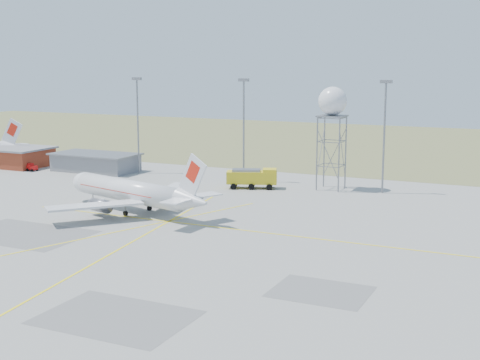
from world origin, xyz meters
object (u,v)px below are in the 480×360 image
at_px(airliner_main, 132,192).
at_px(baggage_tug, 32,168).
at_px(radar_tower, 332,132).
at_px(fire_truck, 253,179).

height_order(airliner_main, baggage_tug, airliner_main).
bearing_deg(radar_tower, baggage_tug, -173.71).
xyz_separation_m(airliner_main, radar_tower, (22.57, 32.38, 7.51)).
bearing_deg(fire_truck, baggage_tug, 160.94).
bearing_deg(fire_truck, radar_tower, 0.72).
xyz_separation_m(radar_tower, baggage_tug, (-66.25, -7.30, -10.15)).
bearing_deg(radar_tower, airliner_main, -124.89).
height_order(airliner_main, fire_truck, airliner_main).
bearing_deg(baggage_tug, fire_truck, 5.49).
relative_size(airliner_main, radar_tower, 1.61).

